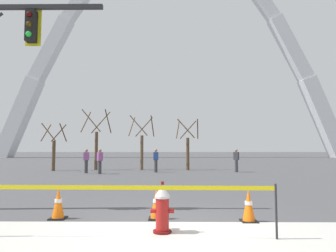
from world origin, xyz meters
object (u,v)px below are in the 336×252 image
at_px(fire_hydrant, 162,208).
at_px(pedestrian_walking_right, 100,161).
at_px(pedestrian_standing_center, 86,161).
at_px(pedestrian_near_trees, 156,160).
at_px(traffic_cone_mid_sidewalk, 58,203).
at_px(traffic_cone_by_hydrant, 157,203).
at_px(monument_arch, 170,50).
at_px(traffic_cone_curb_edge, 249,206).
at_px(pedestrian_walking_left, 236,160).

relative_size(fire_hydrant, pedestrian_walking_right, 0.62).
distance_m(fire_hydrant, pedestrian_standing_center, 14.79).
height_order(fire_hydrant, pedestrian_near_trees, pedestrian_near_trees).
distance_m(fire_hydrant, traffic_cone_mid_sidewalk, 2.72).
height_order(traffic_cone_by_hydrant, traffic_cone_mid_sidewalk, same).
xyz_separation_m(monument_arch, pedestrian_standing_center, (-5.52, -31.91, -18.20)).
distance_m(traffic_cone_mid_sidewalk, traffic_cone_curb_edge, 4.39).
xyz_separation_m(pedestrian_walking_left, pedestrian_walking_right, (-9.07, -1.53, 0.00)).
distance_m(traffic_cone_by_hydrant, pedestrian_walking_left, 14.38).
bearing_deg(traffic_cone_by_hydrant, pedestrian_walking_left, 70.30).
height_order(traffic_cone_curb_edge, monument_arch, monument_arch).
xyz_separation_m(fire_hydrant, pedestrian_standing_center, (-5.44, 13.74, 0.35)).
relative_size(traffic_cone_by_hydrant, monument_arch, 0.01).
distance_m(traffic_cone_by_hydrant, monument_arch, 48.28).
xyz_separation_m(traffic_cone_curb_edge, monument_arch, (-1.83, 44.77, 18.66)).
height_order(traffic_cone_curb_edge, pedestrian_standing_center, pedestrian_standing_center).
height_order(traffic_cone_mid_sidewalk, pedestrian_near_trees, pedestrian_near_trees).
distance_m(traffic_cone_by_hydrant, pedestrian_standing_center, 13.68).
distance_m(pedestrian_walking_left, pedestrian_standing_center, 10.16).
height_order(pedestrian_standing_center, pedestrian_near_trees, same).
distance_m(monument_arch, pedestrian_near_trees, 36.14).
bearing_deg(pedestrian_walking_left, traffic_cone_curb_edge, -101.34).
bearing_deg(pedestrian_standing_center, traffic_cone_curb_edge, -60.23).
bearing_deg(fire_hydrant, monument_arch, 89.90).
bearing_deg(traffic_cone_mid_sidewalk, pedestrian_walking_right, 99.10).
relative_size(fire_hydrant, monument_arch, 0.02).
xyz_separation_m(traffic_cone_curb_edge, pedestrian_walking_right, (-6.31, 12.26, 0.46)).
height_order(pedestrian_walking_left, pedestrian_near_trees, same).
height_order(traffic_cone_by_hydrant, pedestrian_walking_left, pedestrian_walking_left).
distance_m(traffic_cone_mid_sidewalk, monument_arch, 48.35).
bearing_deg(pedestrian_near_trees, traffic_cone_by_hydrant, -87.00).
height_order(pedestrian_walking_left, pedestrian_standing_center, same).
xyz_separation_m(fire_hydrant, monument_arch, (0.08, 45.65, 18.55)).
relative_size(traffic_cone_by_hydrant, traffic_cone_curb_edge, 1.00).
bearing_deg(traffic_cone_mid_sidewalk, traffic_cone_curb_edge, -3.21).
bearing_deg(monument_arch, fire_hydrant, -90.10).
distance_m(traffic_cone_mid_sidewalk, pedestrian_near_trees, 13.43).
xyz_separation_m(traffic_cone_by_hydrant, pedestrian_walking_right, (-4.23, 12.00, 0.46)).
relative_size(traffic_cone_by_hydrant, pedestrian_walking_right, 0.46).
xyz_separation_m(pedestrian_standing_center, pedestrian_walking_right, (1.05, -0.61, 0.00)).
xyz_separation_m(fire_hydrant, traffic_cone_by_hydrant, (-0.17, 1.13, -0.11)).
xyz_separation_m(traffic_cone_mid_sidewalk, monument_arch, (2.55, 44.53, 18.66)).
relative_size(traffic_cone_by_hydrant, traffic_cone_mid_sidewalk, 1.00).
height_order(monument_arch, pedestrian_walking_right, monument_arch).
xyz_separation_m(traffic_cone_by_hydrant, traffic_cone_mid_sidewalk, (-2.30, -0.01, 0.00)).
bearing_deg(monument_arch, traffic_cone_mid_sidewalk, -93.28).
height_order(traffic_cone_mid_sidewalk, pedestrian_walking_right, pedestrian_walking_right).
distance_m(fire_hydrant, monument_arch, 49.28).
bearing_deg(pedestrian_walking_right, pedestrian_near_trees, 20.45).
height_order(traffic_cone_by_hydrant, pedestrian_standing_center, pedestrian_standing_center).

